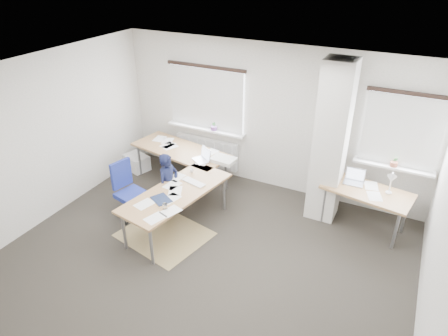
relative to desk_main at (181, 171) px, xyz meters
The scene contains 8 objects.
ground 1.72m from the desk_main, 45.49° to the right, with size 6.00×6.00×0.00m, color black.
room_shell 1.79m from the desk_main, 27.41° to the right, with size 6.04×5.04×2.82m.
floor_mat 1.20m from the desk_main, 76.61° to the right, with size 1.35×1.14×0.01m, color #998553.
white_crate 1.82m from the desk_main, 156.58° to the left, with size 0.53×0.37×0.32m, color white.
desk_main is the anchor object (origin of this frame).
desk_side 3.20m from the desk_main, 13.41° to the left, with size 1.50×0.93×1.22m.
task_chair 1.04m from the desk_main, 127.52° to the right, with size 0.58×0.57×1.04m.
person 0.42m from the desk_main, 89.95° to the right, with size 0.44×0.29×1.20m, color black.
Camera 1 is at (2.39, -4.14, 4.17)m, focal length 32.00 mm.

